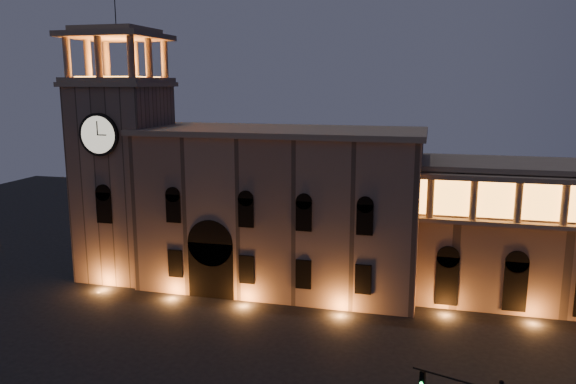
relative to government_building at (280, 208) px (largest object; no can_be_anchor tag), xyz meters
name	(u,v)px	position (x,y,z in m)	size (l,w,h in m)	color
government_building	(280,208)	(0.00, 0.00, 0.00)	(30.80, 12.80, 17.60)	#866B57
clock_tower	(124,170)	(-18.42, -0.95, 3.73)	(9.80, 9.80, 32.40)	#866B57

